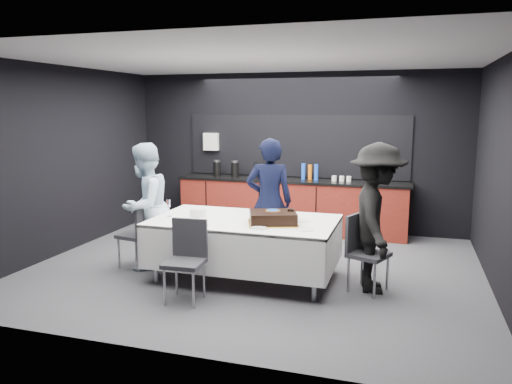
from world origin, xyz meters
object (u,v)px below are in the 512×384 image
(chair_left, at_px, (141,230))
(chair_right, at_px, (363,247))
(champagne_flute, at_px, (169,204))
(chair_near, at_px, (187,254))
(cake_assembly, at_px, (273,218))
(person_right, at_px, (377,218))
(person_left, at_px, (145,206))
(party_table, at_px, (244,230))
(plate_stack, at_px, (198,212))
(person_center, at_px, (269,202))

(chair_left, bearing_deg, chair_right, 0.89)
(champagne_flute, bearing_deg, chair_near, -51.21)
(cake_assembly, xyz_separation_m, chair_right, (1.07, 0.15, -0.32))
(person_right, bearing_deg, chair_right, 95.11)
(champagne_flute, xyz_separation_m, person_left, (-0.45, 0.17, -0.08))
(chair_right, height_order, person_left, person_left)
(chair_left, xyz_separation_m, chair_right, (2.97, 0.05, 0.00))
(chair_left, bearing_deg, champagne_flute, -13.13)
(chair_near, relative_size, person_left, 0.54)
(party_table, height_order, chair_near, chair_near)
(party_table, relative_size, plate_stack, 11.07)
(cake_assembly, distance_m, person_left, 1.86)
(party_table, height_order, chair_right, chair_right)
(cake_assembly, bearing_deg, chair_near, -137.67)
(chair_right, xyz_separation_m, person_left, (-2.93, 0.01, 0.32))
(person_center, bearing_deg, party_table, 63.45)
(person_center, bearing_deg, champagne_flute, 20.62)
(plate_stack, xyz_separation_m, chair_near, (0.24, -0.86, -0.30))
(chair_near, bearing_deg, chair_right, 25.37)
(cake_assembly, height_order, plate_stack, cake_assembly)
(person_right, bearing_deg, chair_near, 106.32)
(plate_stack, distance_m, chair_left, 0.90)
(cake_assembly, relative_size, champagne_flute, 3.26)
(party_table, distance_m, chair_near, 0.96)
(champagne_flute, bearing_deg, chair_right, 3.72)
(cake_assembly, relative_size, chair_near, 0.79)
(person_left, bearing_deg, champagne_flute, 74.37)
(party_table, xyz_separation_m, chair_left, (-1.49, -0.02, -0.11))
(chair_right, distance_m, person_right, 0.39)
(chair_left, bearing_deg, cake_assembly, -3.24)
(chair_left, bearing_deg, person_center, 24.42)
(person_right, bearing_deg, chair_left, 83.22)
(champagne_flute, relative_size, person_left, 0.13)
(party_table, xyz_separation_m, champagne_flute, (-0.99, -0.13, 0.30))
(plate_stack, height_order, chair_near, chair_near)
(party_table, relative_size, person_left, 1.35)
(chair_right, bearing_deg, person_center, 153.20)
(champagne_flute, relative_size, person_center, 0.13)
(party_table, height_order, person_center, person_center)
(chair_near, xyz_separation_m, person_center, (0.53, 1.58, 0.35))
(person_right, bearing_deg, person_center, 58.31)
(party_table, bearing_deg, chair_left, -179.29)
(champagne_flute, relative_size, chair_near, 0.24)
(chair_right, distance_m, person_center, 1.56)
(plate_stack, distance_m, person_right, 2.27)
(chair_near, height_order, person_right, person_right)
(person_left, xyz_separation_m, person_right, (3.07, 0.03, 0.03))
(chair_right, height_order, person_right, person_right)
(party_table, distance_m, plate_stack, 0.67)
(party_table, bearing_deg, chair_near, -114.90)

